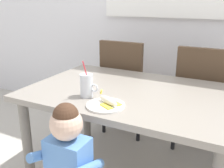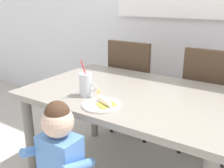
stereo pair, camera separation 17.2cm
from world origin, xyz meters
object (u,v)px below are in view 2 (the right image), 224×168
Objects in this scene: dining_chair_left at (134,83)px; snack_plate at (101,105)px; dining_table at (131,103)px; milk_cup at (86,86)px; toddler_standing at (60,155)px; peeled_banana at (104,101)px; dining_chair_right at (210,97)px.

dining_chair_left reaches higher than snack_plate.
dining_table is 0.35m from milk_cup.
dining_table is 1.69× the size of toddler_standing.
toddler_standing is 0.36m from snack_plate.
peeled_banana is (0.19, -0.07, -0.04)m from milk_cup.
dining_chair_right is at bearing -179.27° from dining_chair_left.
dining_chair_right reaches higher than dining_table.
dining_chair_right is 1.09m from snack_plate.
milk_cup is (-0.60, -0.90, 0.25)m from dining_chair_right.
milk_cup reaches higher than dining_table.
dining_table is 0.34m from snack_plate.
dining_table is 5.76× the size of milk_cup.
dining_chair_right is 1.37m from toddler_standing.
toddler_standing is (-0.48, -1.28, -0.02)m from dining_chair_right.
snack_plate is at bearing 67.01° from dining_chair_right.
dining_chair_left is 1.00× the size of dining_chair_right.
dining_table is 0.33m from peeled_banana.
peeled_banana reaches higher than dining_table.
dining_table is at bearing 59.45° from dining_chair_right.
milk_cup reaches higher than peeled_banana.
dining_chair_right is at bearing 67.01° from snack_plate.
dining_table is 0.64m from toddler_standing.
milk_cup reaches higher than dining_chair_right.
peeled_banana is at bearing -20.51° from milk_cup.
snack_plate is at bearing 107.31° from dining_chair_left.
dining_chair_left is 1.29m from toddler_standing.
snack_plate is (0.07, 0.30, 0.20)m from toddler_standing.
dining_chair_right is at bearing 56.27° from milk_cup.
snack_plate is (-0.03, -0.32, 0.10)m from dining_table.
dining_chair_left is at bearing 100.59° from toddler_standing.
snack_plate is at bearing -132.58° from peeled_banana.
snack_plate is (0.18, -0.09, -0.06)m from milk_cup.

